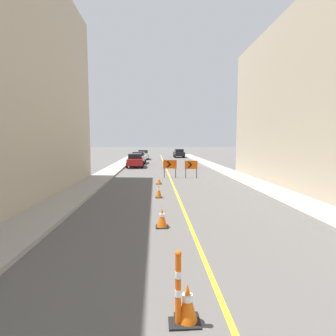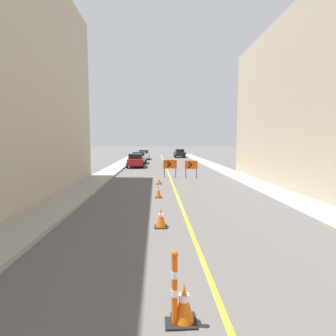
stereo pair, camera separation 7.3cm
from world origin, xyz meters
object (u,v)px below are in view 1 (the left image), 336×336
at_px(traffic_cone_fifth, 159,180).
at_px(parked_car_curb_near, 135,160).
at_px(arrow_barricade_secondary, 191,166).
at_px(parked_car_opposite_side, 179,153).
at_px(delineator_post_front, 178,293).
at_px(traffic_cone_second, 187,303).
at_px(parked_car_curb_mid, 139,158).
at_px(traffic_cone_third, 162,218).
at_px(traffic_cone_fourth, 159,191).
at_px(parked_car_curb_far, 143,155).
at_px(arrow_barricade_primary, 170,165).

bearing_deg(traffic_cone_fifth, parked_car_curb_near, 101.74).
xyz_separation_m(arrow_barricade_secondary, parked_car_opposite_side, (1.57, 28.30, -0.23)).
bearing_deg(parked_car_opposite_side, delineator_post_front, -97.60).
height_order(traffic_cone_second, arrow_barricade_secondary, arrow_barricade_secondary).
xyz_separation_m(traffic_cone_fifth, parked_car_curb_mid, (-2.51, 17.71, 0.55)).
xyz_separation_m(traffic_cone_third, delineator_post_front, (0.13, -4.95, 0.21)).
relative_size(traffic_cone_fifth, parked_car_opposite_side, 0.12).
bearing_deg(traffic_cone_fourth, parked_car_curb_far, 94.13).
xyz_separation_m(traffic_cone_fifth, arrow_barricade_secondary, (2.70, 2.95, 0.78)).
bearing_deg(parked_car_curb_near, parked_car_opposite_side, 67.52).
relative_size(traffic_cone_third, arrow_barricade_primary, 0.46).
bearing_deg(parked_car_curb_far, traffic_cone_third, -89.15).
height_order(arrow_barricade_secondary, parked_car_curb_near, parked_car_curb_near).
relative_size(traffic_cone_third, traffic_cone_fifth, 1.34).
relative_size(arrow_barricade_secondary, parked_car_curb_mid, 0.33).
height_order(traffic_cone_second, parked_car_curb_near, parked_car_curb_near).
xyz_separation_m(arrow_barricade_primary, parked_car_curb_near, (-3.56, 9.21, -0.26)).
relative_size(traffic_cone_second, parked_car_opposite_side, 0.15).
bearing_deg(arrow_barricade_secondary, traffic_cone_second, -92.42).
relative_size(traffic_cone_fifth, arrow_barricade_primary, 0.35).
distance_m(arrow_barricade_secondary, parked_car_opposite_side, 28.34).
bearing_deg(arrow_barricade_primary, traffic_cone_second, -86.73).
bearing_deg(traffic_cone_fifth, parked_car_curb_far, 95.01).
relative_size(delineator_post_front, parked_car_curb_mid, 0.29).
distance_m(traffic_cone_third, delineator_post_front, 4.96).
relative_size(traffic_cone_fifth, arrow_barricade_secondary, 0.36).
bearing_deg(traffic_cone_fifth, traffic_cone_fourth, -90.93).
distance_m(delineator_post_front, parked_car_curb_mid, 32.20).
relative_size(arrow_barricade_secondary, parked_car_opposite_side, 0.33).
height_order(arrow_barricade_secondary, parked_car_curb_far, parked_car_curb_far).
xyz_separation_m(traffic_cone_fourth, parked_car_curb_near, (-2.51, 17.00, 0.46)).
relative_size(delineator_post_front, arrow_barricade_primary, 0.86).
distance_m(traffic_cone_third, parked_car_curb_far, 35.53).
bearing_deg(arrow_barricade_primary, parked_car_curb_mid, 109.11).
bearing_deg(delineator_post_front, parked_car_curb_far, 93.37).
bearing_deg(parked_car_curb_far, traffic_cone_fifth, -87.77).
height_order(traffic_cone_fifth, arrow_barricade_secondary, arrow_barricade_secondary).
distance_m(traffic_cone_third, parked_car_curb_mid, 27.26).
height_order(traffic_cone_fifth, parked_car_opposite_side, parked_car_opposite_side).
bearing_deg(parked_car_curb_far, traffic_cone_fourth, -88.65).
bearing_deg(traffic_cone_third, traffic_cone_second, -86.59).
bearing_deg(parked_car_curb_mid, arrow_barricade_secondary, -69.01).
bearing_deg(traffic_cone_fourth, parked_car_curb_mid, 96.25).
xyz_separation_m(traffic_cone_second, traffic_cone_third, (-0.29, 4.89, 0.01)).
bearing_deg(arrow_barricade_secondary, traffic_cone_third, -96.82).
relative_size(arrow_barricade_primary, parked_car_curb_near, 0.34).
bearing_deg(delineator_post_front, parked_car_curb_near, 95.72).
height_order(traffic_cone_second, parked_car_curb_far, parked_car_curb_far).
distance_m(delineator_post_front, parked_car_curb_far, 40.48).
bearing_deg(traffic_cone_fifth, delineator_post_front, -89.60).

